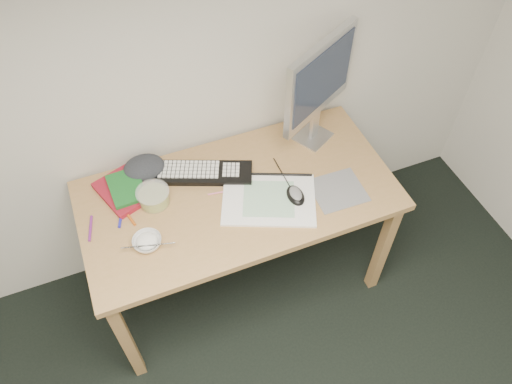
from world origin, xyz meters
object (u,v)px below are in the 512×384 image
at_px(keyboard, 204,173).
at_px(desk, 239,205).
at_px(monitor, 320,81).
at_px(sketchpad, 269,199).
at_px(rice_bowl, 147,242).

bearing_deg(keyboard, desk, -34.43).
bearing_deg(monitor, sketchpad, -170.12).
distance_m(sketchpad, rice_bowl, 0.55).
xyz_separation_m(desk, monitor, (0.46, 0.20, 0.42)).
height_order(desk, keyboard, keyboard).
xyz_separation_m(keyboard, rice_bowl, (-0.33, -0.28, 0.01)).
bearing_deg(keyboard, monitor, 26.01).
height_order(keyboard, rice_bowl, rice_bowl).
relative_size(monitor, rice_bowl, 4.54).
relative_size(desk, sketchpad, 3.45).
height_order(keyboard, monitor, monitor).
bearing_deg(monitor, rice_bowl, 170.20).
bearing_deg(rice_bowl, desk, 14.75).
bearing_deg(desk, sketchpad, -37.91).
height_order(sketchpad, monitor, monitor).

